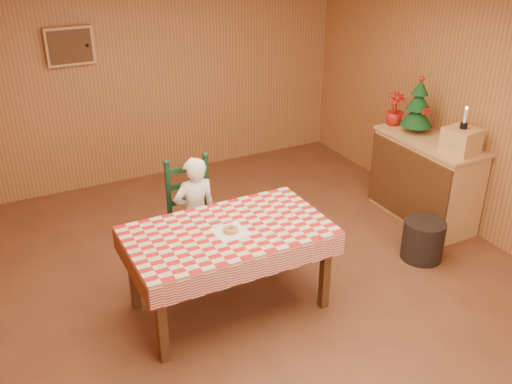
% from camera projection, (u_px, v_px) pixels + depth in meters
% --- Properties ---
extents(ground, '(6.00, 6.00, 0.00)m').
position_uv_depth(ground, '(266.00, 296.00, 5.08)').
color(ground, brown).
rests_on(ground, ground).
extents(cabin_walls, '(5.10, 6.05, 2.65)m').
position_uv_depth(cabin_walls, '(237.00, 81.00, 4.69)').
color(cabin_walls, '#AB6F3D').
rests_on(cabin_walls, ground).
extents(dining_table, '(1.66, 0.96, 0.77)m').
position_uv_depth(dining_table, '(228.00, 238.00, 4.65)').
color(dining_table, '#512E15').
rests_on(dining_table, ground).
extents(ladder_chair, '(0.44, 0.40, 1.08)m').
position_uv_depth(ladder_chair, '(194.00, 217.00, 5.36)').
color(ladder_chair, '#10311B').
rests_on(ladder_chair, ground).
extents(seated_child, '(0.41, 0.27, 1.12)m').
position_uv_depth(seated_child, '(195.00, 214.00, 5.29)').
color(seated_child, white).
rests_on(seated_child, ground).
extents(napkin, '(0.28, 0.28, 0.00)m').
position_uv_depth(napkin, '(231.00, 232.00, 4.57)').
color(napkin, white).
rests_on(napkin, dining_table).
extents(donut, '(0.13, 0.13, 0.04)m').
position_uv_depth(donut, '(231.00, 229.00, 4.56)').
color(donut, '#CF8B4A').
rests_on(donut, napkin).
extents(shelf_unit, '(0.54, 1.24, 0.93)m').
position_uv_depth(shelf_unit, '(425.00, 180.00, 6.19)').
color(shelf_unit, tan).
rests_on(shelf_unit, ground).
extents(crate, '(0.35, 0.35, 0.25)m').
position_uv_depth(crate, '(461.00, 140.00, 5.61)').
color(crate, tan).
rests_on(crate, shelf_unit).
extents(christmas_tree, '(0.34, 0.34, 0.62)m').
position_uv_depth(christmas_tree, '(418.00, 107.00, 6.06)').
color(christmas_tree, '#512E15').
rests_on(christmas_tree, shelf_unit).
extents(flower_arrangement, '(0.27, 0.27, 0.36)m').
position_uv_depth(flower_arrangement, '(395.00, 109.00, 6.32)').
color(flower_arrangement, '#A4170F').
rests_on(flower_arrangement, shelf_unit).
extents(candle_set, '(0.07, 0.07, 0.22)m').
position_uv_depth(candle_set, '(464.00, 122.00, 5.53)').
color(candle_set, black).
rests_on(candle_set, crate).
extents(storage_bin, '(0.51, 0.51, 0.40)m').
position_uv_depth(storage_bin, '(423.00, 240.00, 5.56)').
color(storage_bin, black).
rests_on(storage_bin, ground).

